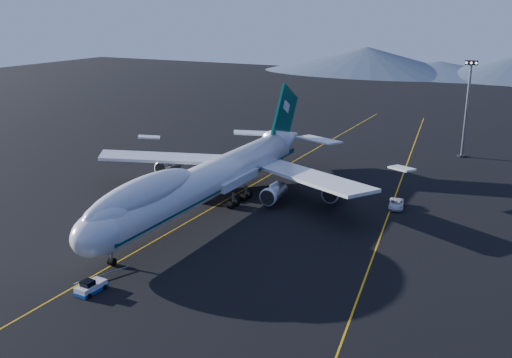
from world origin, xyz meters
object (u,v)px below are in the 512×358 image
at_px(service_van, 396,204).
at_px(floodlight_mast, 467,109).
at_px(pushback_tug, 91,288).
at_px(boeing_747, 209,179).

distance_m(service_van, floodlight_mast, 46.54).
relative_size(pushback_tug, service_van, 0.76).
relative_size(boeing_747, service_van, 12.90).
relative_size(boeing_747, pushback_tug, 17.00).
bearing_deg(pushback_tug, floodlight_mast, 73.93).
bearing_deg(floodlight_mast, boeing_747, -119.75).
xyz_separation_m(pushback_tug, floodlight_mast, (32.00, 95.23, 11.27)).
height_order(boeing_747, floodlight_mast, floodlight_mast).
xyz_separation_m(service_van, floodlight_mast, (5.00, 44.93, 11.06)).
distance_m(pushback_tug, floodlight_mast, 101.10).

